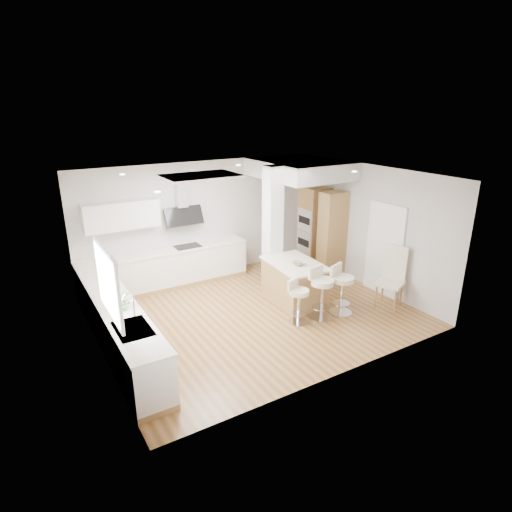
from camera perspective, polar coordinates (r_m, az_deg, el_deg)
ground at (r=8.83m, az=-0.23°, el=-7.60°), size 6.00×6.00×0.00m
ceiling at (r=8.83m, az=-0.23°, el=-7.60°), size 6.00×5.00×0.02m
wall_back at (r=10.42m, az=-7.36°, el=4.78°), size 6.00×0.04×2.80m
wall_left at (r=7.31m, az=-20.88°, el=-2.90°), size 0.04×5.00×2.80m
wall_right at (r=10.09m, az=14.56°, el=3.82°), size 0.04×5.00×2.80m
skylight at (r=8.12m, az=-7.36°, el=10.48°), size 4.10×2.10×0.06m
window_left at (r=6.38m, az=-19.22°, el=-3.08°), size 0.06×1.28×1.07m
doorway_right at (r=9.80m, az=16.72°, el=0.69°), size 0.05×1.00×2.10m
counter_left at (r=7.95m, az=-18.26°, el=-8.23°), size 0.63×4.50×1.35m
counter_back at (r=10.06m, az=-11.29°, el=-0.19°), size 3.62×0.63×2.50m
pillar at (r=9.59m, az=2.22°, el=3.62°), size 0.35×0.35×2.80m
soffit at (r=10.29m, az=5.90°, el=11.47°), size 1.78×2.20×0.40m
oven_column at (r=10.84m, az=8.60°, el=3.37°), size 0.63×1.21×2.10m
peninsula at (r=9.21m, az=5.13°, el=-3.44°), size 1.07×1.52×0.95m
bar_stool_a at (r=8.30m, az=5.63°, el=-5.74°), size 0.52×0.52×0.89m
bar_stool_b at (r=8.50m, az=8.68°, el=-4.54°), size 0.56×0.56×1.06m
bar_stool_c at (r=8.76m, az=11.31°, el=-4.07°), size 0.59×0.59×1.03m
dining_chair at (r=9.35m, az=17.75°, el=-2.34°), size 0.66×0.66×1.30m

